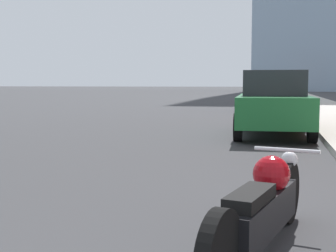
{
  "coord_description": "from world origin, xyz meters",
  "views": [
    {
      "loc": [
        2.62,
        0.57,
        1.36
      ],
      "look_at": [
        1.08,
        7.3,
        0.73
      ],
      "focal_mm": 50.0,
      "sensor_mm": 36.0,
      "label": 1
    }
  ],
  "objects_px": {
    "motorcycle": "(263,207)",
    "parked_car_silver": "(275,91)",
    "parked_car_blue": "(272,94)",
    "parked_car_green": "(273,103)"
  },
  "relations": [
    {
      "from": "parked_car_blue",
      "to": "parked_car_silver",
      "type": "bearing_deg",
      "value": 94.18
    },
    {
      "from": "motorcycle",
      "to": "parked_car_blue",
      "type": "xyz_separation_m",
      "value": [
        -0.08,
        20.37,
        0.49
      ]
    },
    {
      "from": "motorcycle",
      "to": "parked_car_blue",
      "type": "relative_size",
      "value": 0.54
    },
    {
      "from": "motorcycle",
      "to": "parked_car_silver",
      "type": "bearing_deg",
      "value": 103.75
    },
    {
      "from": "parked_car_blue",
      "to": "parked_car_silver",
      "type": "relative_size",
      "value": 1.09
    },
    {
      "from": "parked_car_green",
      "to": "parked_car_silver",
      "type": "relative_size",
      "value": 1.06
    },
    {
      "from": "parked_car_green",
      "to": "parked_car_silver",
      "type": "bearing_deg",
      "value": 88.01
    },
    {
      "from": "motorcycle",
      "to": "parked_car_green",
      "type": "height_order",
      "value": "parked_car_green"
    },
    {
      "from": "motorcycle",
      "to": "parked_car_blue",
      "type": "height_order",
      "value": "parked_car_blue"
    },
    {
      "from": "motorcycle",
      "to": "parked_car_green",
      "type": "xyz_separation_m",
      "value": [
        0.03,
        8.68,
        0.47
      ]
    }
  ]
}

